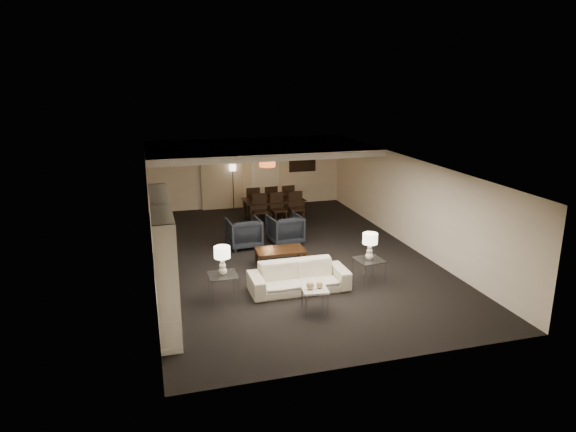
# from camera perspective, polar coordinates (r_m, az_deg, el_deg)

# --- Properties ---
(floor) EXTENTS (11.00, 11.00, 0.00)m
(floor) POSITION_cam_1_polar(r_m,az_deg,el_deg) (13.80, 0.00, -4.40)
(floor) COLOR black
(floor) RESTS_ON ground
(ceiling) EXTENTS (7.00, 11.00, 0.02)m
(ceiling) POSITION_cam_1_polar(r_m,az_deg,el_deg) (13.16, 0.00, 5.88)
(ceiling) COLOR silver
(ceiling) RESTS_ON ground
(wall_back) EXTENTS (7.00, 0.02, 2.50)m
(wall_back) POSITION_cam_1_polar(r_m,az_deg,el_deg) (18.65, -4.64, 4.82)
(wall_back) COLOR beige
(wall_back) RESTS_ON ground
(wall_front) EXTENTS (7.00, 0.02, 2.50)m
(wall_front) POSITION_cam_1_polar(r_m,az_deg,el_deg) (8.56, 10.22, -8.60)
(wall_front) COLOR beige
(wall_front) RESTS_ON ground
(wall_left) EXTENTS (0.02, 11.00, 2.50)m
(wall_left) POSITION_cam_1_polar(r_m,az_deg,el_deg) (12.95, -15.07, -0.50)
(wall_left) COLOR beige
(wall_left) RESTS_ON ground
(wall_right) EXTENTS (0.02, 11.00, 2.50)m
(wall_right) POSITION_cam_1_polar(r_m,az_deg,el_deg) (14.74, 13.21, 1.56)
(wall_right) COLOR beige
(wall_right) RESTS_ON ground
(ceiling_soffit) EXTENTS (7.00, 4.00, 0.20)m
(ceiling_soffit) POSITION_cam_1_polar(r_m,az_deg,el_deg) (16.53, -3.34, 7.50)
(ceiling_soffit) COLOR silver
(ceiling_soffit) RESTS_ON ceiling
(curtains) EXTENTS (1.50, 0.12, 2.40)m
(curtains) POSITION_cam_1_polar(r_m,az_deg,el_deg) (18.43, -7.33, 4.46)
(curtains) COLOR beige
(curtains) RESTS_ON wall_back
(door) EXTENTS (0.90, 0.05, 2.10)m
(door) POSITION_cam_1_polar(r_m,az_deg,el_deg) (18.80, -2.51, 4.33)
(door) COLOR silver
(door) RESTS_ON wall_back
(painting) EXTENTS (0.95, 0.04, 0.65)m
(painting) POSITION_cam_1_polar(r_m,az_deg,el_deg) (19.07, 1.60, 6.02)
(painting) COLOR #142D38
(painting) RESTS_ON wall_back
(media_unit) EXTENTS (0.38, 3.40, 2.35)m
(media_unit) POSITION_cam_1_polar(r_m,az_deg,el_deg) (10.50, -13.68, -4.61)
(media_unit) COLOR white
(media_unit) RESTS_ON wall_left
(pendant_light) EXTENTS (0.52, 0.52, 0.24)m
(pendant_light) POSITION_cam_1_polar(r_m,az_deg,el_deg) (16.67, -2.31, 5.92)
(pendant_light) COLOR #D8591E
(pendant_light) RESTS_ON ceiling_soffit
(sofa) EXTENTS (2.23, 0.88, 0.65)m
(sofa) POSITION_cam_1_polar(r_m,az_deg,el_deg) (11.55, 1.21, -6.79)
(sofa) COLOR beige
(sofa) RESTS_ON floor
(coffee_table) EXTENTS (1.24, 0.75, 0.44)m
(coffee_table) POSITION_cam_1_polar(r_m,az_deg,el_deg) (13.02, -0.86, -4.64)
(coffee_table) COLOR black
(coffee_table) RESTS_ON floor
(armchair_left) EXTENTS (0.94, 0.96, 0.83)m
(armchair_left) POSITION_cam_1_polar(r_m,az_deg,el_deg) (14.40, -4.93, -1.87)
(armchair_left) COLOR black
(armchair_left) RESTS_ON floor
(armchair_right) EXTENTS (0.98, 1.00, 0.83)m
(armchair_right) POSITION_cam_1_polar(r_m,az_deg,el_deg) (14.66, -0.32, -1.49)
(armchair_right) COLOR black
(armchair_right) RESTS_ON floor
(side_table_left) EXTENTS (0.62, 0.62, 0.57)m
(side_table_left) POSITION_cam_1_polar(r_m,az_deg,el_deg) (11.22, -7.20, -7.83)
(side_table_left) COLOR white
(side_table_left) RESTS_ON floor
(side_table_right) EXTENTS (0.67, 0.67, 0.57)m
(side_table_right) POSITION_cam_1_polar(r_m,az_deg,el_deg) (12.14, 8.95, -6.04)
(side_table_right) COLOR white
(side_table_right) RESTS_ON floor
(table_lamp_left) EXTENTS (0.37, 0.37, 0.63)m
(table_lamp_left) POSITION_cam_1_polar(r_m,az_deg,el_deg) (11.00, -7.30, -4.96)
(table_lamp_left) COLOR beige
(table_lamp_left) RESTS_ON side_table_left
(table_lamp_right) EXTENTS (0.37, 0.37, 0.63)m
(table_lamp_right) POSITION_cam_1_polar(r_m,az_deg,el_deg) (11.93, 9.07, -3.37)
(table_lamp_right) COLOR beige
(table_lamp_right) RESTS_ON side_table_right
(marble_table) EXTENTS (0.57, 0.57, 0.51)m
(marble_table) POSITION_cam_1_polar(r_m,az_deg,el_deg) (10.62, 2.97, -9.31)
(marble_table) COLOR white
(marble_table) RESTS_ON floor
(gold_gourd_a) EXTENTS (0.16, 0.16, 0.16)m
(gold_gourd_a) POSITION_cam_1_polar(r_m,az_deg,el_deg) (10.45, 2.47, -7.70)
(gold_gourd_a) COLOR tan
(gold_gourd_a) RESTS_ON marble_table
(gold_gourd_b) EXTENTS (0.14, 0.14, 0.14)m
(gold_gourd_b) POSITION_cam_1_polar(r_m,az_deg,el_deg) (10.52, 3.51, -7.63)
(gold_gourd_b) COLOR tan
(gold_gourd_b) RESTS_ON marble_table
(television) EXTENTS (1.00, 0.13, 0.58)m
(television) POSITION_cam_1_polar(r_m,az_deg,el_deg) (11.33, -13.68, -3.83)
(television) COLOR black
(television) RESTS_ON media_unit
(vase_blue) EXTENTS (0.16, 0.16, 0.16)m
(vase_blue) POSITION_cam_1_polar(r_m,az_deg,el_deg) (9.26, -13.28, -7.58)
(vase_blue) COLOR #234997
(vase_blue) RESTS_ON media_unit
(vase_amber) EXTENTS (0.17, 0.17, 0.18)m
(vase_amber) POSITION_cam_1_polar(r_m,az_deg,el_deg) (9.62, -13.65, -3.49)
(vase_amber) COLOR gold
(vase_amber) RESTS_ON media_unit
(floor_speaker) EXTENTS (0.13, 0.13, 1.12)m
(floor_speaker) POSITION_cam_1_polar(r_m,az_deg,el_deg) (13.08, -13.53, -3.41)
(floor_speaker) COLOR black
(floor_speaker) RESTS_ON floor
(dining_table) EXTENTS (2.03, 1.21, 0.69)m
(dining_table) POSITION_cam_1_polar(r_m,az_deg,el_deg) (17.06, -1.58, 0.73)
(dining_table) COLOR black
(dining_table) RESTS_ON floor
(chair_nl) EXTENTS (0.51, 0.51, 1.03)m
(chair_nl) POSITION_cam_1_polar(r_m,az_deg,el_deg) (16.27, -3.06, 0.59)
(chair_nl) COLOR black
(chair_nl) RESTS_ON floor
(chair_nm) EXTENTS (0.53, 0.53, 1.03)m
(chair_nm) POSITION_cam_1_polar(r_m,az_deg,el_deg) (16.40, -1.02, 0.74)
(chair_nm) COLOR black
(chair_nm) RESTS_ON floor
(chair_nr) EXTENTS (0.51, 0.51, 1.03)m
(chair_nr) POSITION_cam_1_polar(r_m,az_deg,el_deg) (16.56, 0.99, 0.88)
(chair_nr) COLOR black
(chair_nr) RESTS_ON floor
(chair_fl) EXTENTS (0.48, 0.48, 1.03)m
(chair_fl) POSITION_cam_1_polar(r_m,az_deg,el_deg) (17.50, -4.01, 1.65)
(chair_fl) COLOR black
(chair_fl) RESTS_ON floor
(chair_fm) EXTENTS (0.53, 0.53, 1.03)m
(chair_fm) POSITION_cam_1_polar(r_m,az_deg,el_deg) (17.63, -2.10, 1.78)
(chair_fm) COLOR black
(chair_fm) RESTS_ON floor
(chair_fr) EXTENTS (0.53, 0.53, 1.03)m
(chair_fr) POSITION_cam_1_polar(r_m,az_deg,el_deg) (17.77, -0.22, 1.91)
(chair_fr) COLOR black
(chair_fr) RESTS_ON floor
(floor_lamp) EXTENTS (0.27, 0.27, 1.62)m
(floor_lamp) POSITION_cam_1_polar(r_m,az_deg,el_deg) (18.35, -6.11, 3.20)
(floor_lamp) COLOR black
(floor_lamp) RESTS_ON floor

